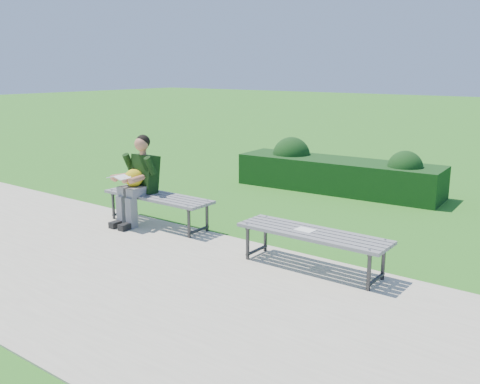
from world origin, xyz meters
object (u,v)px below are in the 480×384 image
Objects in this scene: hedge at (336,172)px; bench_left at (158,199)px; seated_boy at (138,177)px; paper_sheet at (305,230)px; bench_right at (313,236)px.

hedge reaches higher than bench_left.
hedge is at bearing 71.00° from seated_boy.
seated_boy reaches higher than paper_sheet.
bench_left is 7.82× the size of paper_sheet.
bench_left is 1.37× the size of seated_boy.
bench_right is 7.82× the size of paper_sheet.
paper_sheet is at bearing -4.40° from bench_left.
bench_left is 0.43m from seated_boy.
seated_boy is at bearing 178.06° from bench_right.
hedge is 3.83m from bench_left.
paper_sheet is at bearing -2.01° from seated_boy.
bench_left is (-1.01, -3.70, 0.05)m from hedge.
bench_right is 1.37× the size of seated_boy.
hedge is at bearing 112.20° from paper_sheet.
bench_left is at bearing 175.60° from paper_sheet.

